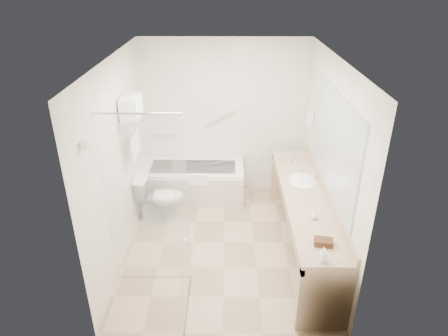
{
  "coord_description": "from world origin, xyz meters",
  "views": [
    {
      "loc": [
        0.03,
        -4.46,
        3.39
      ],
      "look_at": [
        0.0,
        0.3,
        1.0
      ],
      "focal_mm": 32.0,
      "sensor_mm": 36.0,
      "label": 1
    }
  ],
  "objects_px": {
    "vanity_counter": "(304,209)",
    "amenity_basket": "(323,242)",
    "toilet": "(160,198)",
    "water_bottle_left": "(290,154)",
    "bathtub": "(194,182)"
  },
  "relations": [
    {
      "from": "toilet",
      "to": "water_bottle_left",
      "type": "height_order",
      "value": "water_bottle_left"
    },
    {
      "from": "water_bottle_left",
      "to": "amenity_basket",
      "type": "bearing_deg",
      "value": -88.55
    },
    {
      "from": "amenity_basket",
      "to": "water_bottle_left",
      "type": "bearing_deg",
      "value": 91.45
    },
    {
      "from": "vanity_counter",
      "to": "toilet",
      "type": "distance_m",
      "value": 2.14
    },
    {
      "from": "amenity_basket",
      "to": "toilet",
      "type": "bearing_deg",
      "value": 138.33
    },
    {
      "from": "water_bottle_left",
      "to": "bathtub",
      "type": "bearing_deg",
      "value": 166.72
    },
    {
      "from": "toilet",
      "to": "vanity_counter",
      "type": "bearing_deg",
      "value": -113.42
    },
    {
      "from": "bathtub",
      "to": "vanity_counter",
      "type": "height_order",
      "value": "vanity_counter"
    },
    {
      "from": "bathtub",
      "to": "vanity_counter",
      "type": "distance_m",
      "value": 2.09
    },
    {
      "from": "toilet",
      "to": "water_bottle_left",
      "type": "xyz_separation_m",
      "value": [
        1.93,
        0.28,
        0.59
      ]
    },
    {
      "from": "bathtub",
      "to": "toilet",
      "type": "height_order",
      "value": "toilet"
    },
    {
      "from": "bathtub",
      "to": "amenity_basket",
      "type": "bearing_deg",
      "value": -57.39
    },
    {
      "from": "toilet",
      "to": "water_bottle_left",
      "type": "bearing_deg",
      "value": -84.09
    },
    {
      "from": "amenity_basket",
      "to": "bathtub",
      "type": "bearing_deg",
      "value": 122.61
    },
    {
      "from": "vanity_counter",
      "to": "amenity_basket",
      "type": "height_order",
      "value": "vanity_counter"
    }
  ]
}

